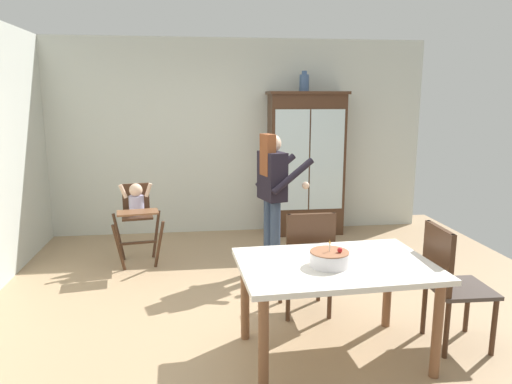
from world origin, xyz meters
TOP-DOWN VIEW (x-y plane):
  - ground_plane at (0.00, 0.00)m, footprint 6.24×6.24m
  - wall_back at (0.00, 2.63)m, footprint 5.32×0.06m
  - china_cabinet at (0.92, 2.37)m, footprint 1.09×0.48m
  - ceramic_vase at (0.87, 2.37)m, footprint 0.13×0.13m
  - high_chair_with_toddler at (-1.29, 1.35)m, footprint 0.65×0.75m
  - adult_person at (0.21, 0.91)m, footprint 0.60×0.59m
  - dining_table at (0.38, -0.89)m, footprint 1.44×1.01m
  - birthday_cake at (0.31, -0.95)m, footprint 0.28×0.28m
  - dining_chair_far_side at (0.34, -0.21)m, footprint 0.44×0.44m
  - dining_chair_right_end at (1.29, -0.84)m, footprint 0.45×0.45m

SIDE VIEW (x-z plane):
  - ground_plane at x=0.00m, z-range 0.00..0.00m
  - dining_chair_far_side at x=0.34m, z-range 0.08..1.04m
  - dining_chair_right_end at x=1.29m, z-range 0.08..1.04m
  - dining_table at x=0.38m, z-range 0.27..1.01m
  - high_chair_with_toddler at x=-1.29m, z-range 0.18..1.13m
  - birthday_cake at x=0.31m, z-range 0.70..0.89m
  - adult_person at x=0.21m, z-range 0.20..1.73m
  - china_cabinet at x=0.92m, z-range 0.01..1.99m
  - wall_back at x=0.00m, z-range 0.00..2.70m
  - ceramic_vase at x=0.87m, z-range 1.97..2.24m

